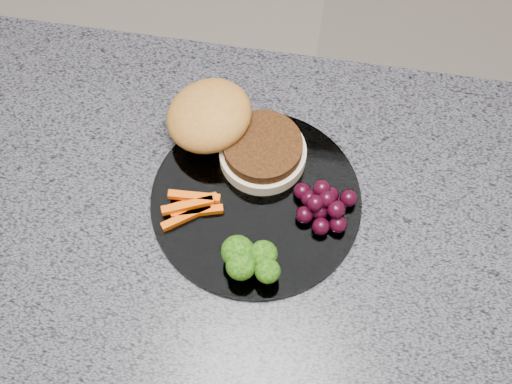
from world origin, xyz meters
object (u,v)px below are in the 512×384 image
plate (256,201)px  grape_bunch (324,205)px  burger (228,130)px  island_cabinet (264,354)px

plate → grape_bunch: bearing=-1.4°
plate → burger: bearing=121.7°
plate → grape_bunch: size_ratio=3.33×
plate → grape_bunch: 0.08m
plate → island_cabinet: bearing=-68.7°
island_cabinet → plate: plate is taller
grape_bunch → island_cabinet: bearing=-132.2°
island_cabinet → grape_bunch: grape_bunch is taller
burger → grape_bunch: (0.13, -0.08, -0.01)m
island_cabinet → plate: (-0.03, 0.07, 0.47)m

